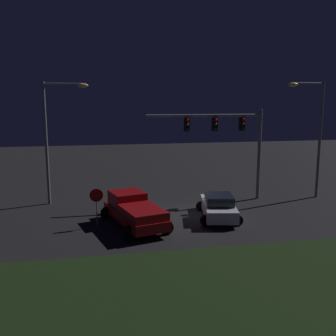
{
  "coord_description": "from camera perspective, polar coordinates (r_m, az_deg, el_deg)",
  "views": [
    {
      "loc": [
        -5.68,
        -22.6,
        7.09
      ],
      "look_at": [
        -0.98,
        1.27,
        2.79
      ],
      "focal_mm": 40.72,
      "sensor_mm": 36.0,
      "label": 1
    }
  ],
  "objects": [
    {
      "name": "grass_median",
      "position": [
        15.71,
        11.86,
        -16.82
      ],
      "size": [
        25.22,
        7.78,
        0.1
      ],
      "primitive_type": "cube",
      "color": "black",
      "rests_on": "ground_plane"
    },
    {
      "name": "street_lamp_right",
      "position": [
        29.56,
        20.99,
        5.93
      ],
      "size": [
        2.8,
        0.44,
        8.46
      ],
      "color": "slate",
      "rests_on": "ground_plane"
    },
    {
      "name": "car_sedan",
      "position": [
        23.52,
        7.55,
        -5.72
      ],
      "size": [
        3.02,
        4.66,
        1.51
      ],
      "rotation": [
        0.0,
        0.0,
        1.38
      ],
      "color": "silver",
      "rests_on": "ground_plane"
    },
    {
      "name": "ground_plane",
      "position": [
        24.35,
        2.86,
        -6.91
      ],
      "size": [
        80.0,
        80.0,
        0.0
      ],
      "primitive_type": "plane",
      "color": "black"
    },
    {
      "name": "traffic_signal_gantry",
      "position": [
        27.14,
        8.91,
        5.27
      ],
      "size": [
        8.32,
        0.56,
        6.5
      ],
      "color": "slate",
      "rests_on": "ground_plane"
    },
    {
      "name": "street_lamp_left",
      "position": [
        27.06,
        -16.56,
        5.8
      ],
      "size": [
        3.04,
        0.44,
        8.37
      ],
      "color": "slate",
      "rests_on": "ground_plane"
    },
    {
      "name": "stop_sign",
      "position": [
        21.93,
        -10.66,
        -4.75
      ],
      "size": [
        0.76,
        0.08,
        2.23
      ],
      "color": "slate",
      "rests_on": "ground_plane"
    },
    {
      "name": "pickup_truck",
      "position": [
        21.94,
        -5.18,
        -6.13
      ],
      "size": [
        3.8,
        5.73,
        1.8
      ],
      "rotation": [
        0.0,
        0.0,
        1.83
      ],
      "color": "maroon",
      "rests_on": "ground_plane"
    }
  ]
}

